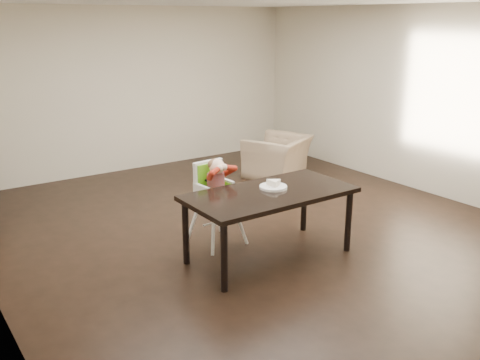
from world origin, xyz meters
name	(u,v)px	position (x,y,z in m)	size (l,w,h in m)	color
ground	(257,230)	(0.00, 0.00, 0.00)	(7.00, 7.00, 0.00)	black
room_walls	(259,78)	(0.00, 0.00, 1.86)	(6.02, 7.02, 2.71)	beige
dining_table	(270,199)	(-0.34, -0.67, 0.67)	(1.80, 0.90, 0.75)	black
high_chair	(215,184)	(-0.60, -0.01, 0.71)	(0.46, 0.46, 1.01)	white
plate	(274,185)	(-0.23, -0.60, 0.78)	(0.32, 0.32, 0.09)	white
armchair	(278,150)	(1.71, 1.75, 0.43)	(0.99, 0.65, 0.87)	#9B8263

